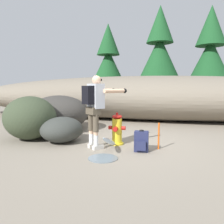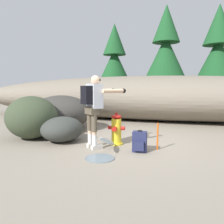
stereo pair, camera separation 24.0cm
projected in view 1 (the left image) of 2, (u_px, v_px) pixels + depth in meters
name	position (u px, v px, depth m)	size (l,w,h in m)	color
ground_plane	(123.00, 145.00, 5.49)	(56.00, 56.00, 0.04)	gray
dirt_embankment	(145.00, 98.00, 9.52)	(17.30, 3.20, 1.84)	#756B5B
fire_hydrant	(117.00, 130.00, 5.43)	(0.42, 0.37, 0.78)	yellow
hydrant_water_jet	(108.00, 146.00, 4.70)	(0.58, 1.27, 0.46)	silver
utility_worker	(96.00, 103.00, 5.00)	(0.91, 1.00, 1.64)	beige
spare_backpack	(141.00, 142.00, 4.85)	(0.31, 0.30, 0.47)	#23284C
boulder_large	(59.00, 113.00, 7.18)	(1.87, 1.99, 1.12)	#373531
boulder_mid	(30.00, 118.00, 5.96)	(1.36, 1.44, 1.15)	#36412D
boulder_small	(62.00, 129.00, 5.67)	(1.05, 1.13, 0.63)	#353834
boulder_outlier	(37.00, 119.00, 7.64)	(0.70, 0.65, 0.59)	#423E35
pine_tree_far_left	(108.00, 60.00, 15.66)	(2.45, 2.45, 5.70)	#47331E
pine_tree_left	(160.00, 49.00, 13.49)	(2.48, 2.48, 6.17)	#47331E
pine_tree_center	(210.00, 53.00, 13.69)	(2.73, 2.73, 6.24)	#47331E
survey_stake	(159.00, 136.00, 5.01)	(0.04, 0.04, 0.60)	#E55914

